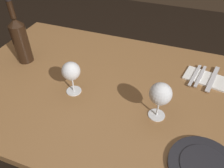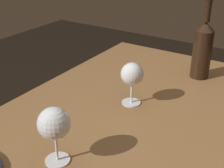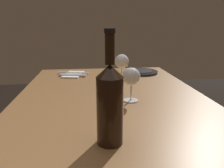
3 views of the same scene
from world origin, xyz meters
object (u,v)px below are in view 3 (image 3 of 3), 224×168
Objects in this scene: wine_glass_right at (122,62)px; dinner_plate at (141,72)px; table_knife at (74,73)px; fork_outer at (73,75)px; fork_inner at (73,74)px; folded_napkin at (73,74)px; wine_bottle at (110,103)px; wine_glass_left at (131,77)px.

wine_glass_right is 0.27m from dinner_plate.
dinner_plate is at bearing -91.81° from table_knife.
fork_outer is 0.08m from table_knife.
table_knife is at bearing 56.39° from wine_glass_right.
fork_outer is at bearing 180.00° from fork_inner.
folded_napkin is 0.99× the size of table_knife.
wine_glass_right is 0.49× the size of wine_bottle.
fork_inner is 1.00× the size of fork_outer.
table_knife is at bearing 0.00° from folded_napkin.
wine_glass_left reaches higher than folded_napkin.
wine_glass_right is 0.76× the size of table_knife.
fork_outer is at bearing 10.86° from wine_bottle.
table_knife is at bearing 0.00° from fork_outer.
wine_glass_right is 0.38m from table_knife.
fork_inner is at bearing 64.22° from wine_glass_right.
dinner_plate is (0.56, -0.18, -0.10)m from wine_glass_left.
wine_glass_right reaches higher than fork_outer.
table_knife reaches higher than folded_napkin.
table_knife is at bearing 88.19° from dinner_plate.
folded_napkin is 0.03m from fork_inner.
fork_inner is (0.52, 0.29, -0.10)m from wine_glass_left.
dinner_plate is 1.27× the size of fork_inner.
folded_napkin is (-0.02, 0.47, -0.00)m from dinner_plate.
fork_outer and table_knife have the same top height.
wine_bottle is 1.56× the size of folded_napkin.
wine_glass_right reaches higher than folded_napkin.
folded_napkin is (0.89, 0.16, -0.12)m from wine_bottle.
table_knife is at bearing 9.93° from wine_bottle.
table_knife is (0.57, 0.29, -0.10)m from wine_glass_left.
wine_bottle is 1.42× the size of dinner_plate.
wine_glass_left is 0.73× the size of folded_napkin.
wine_glass_left is at bearing -149.55° from fork_outer.
dinner_plate is 0.48m from fork_outer.
dinner_plate reaches higher than table_knife.
wine_glass_right reaches higher than fork_inner.
wine_glass_right reaches higher than table_knife.
wine_glass_left is at bearing -20.43° from wine_bottle.
wine_glass_left reaches higher than table_knife.
dinner_plate is 1.27× the size of fork_outer.
folded_napkin is 0.03m from table_knife.
wine_glass_right is 0.70× the size of dinner_plate.
wine_bottle reaches higher than dinner_plate.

